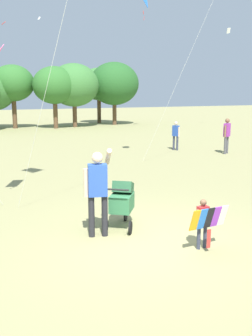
# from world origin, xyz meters

# --- Properties ---
(ground_plane) EXTENTS (120.00, 120.00, 0.00)m
(ground_plane) POSITION_xyz_m (0.00, 0.00, 0.00)
(ground_plane) COLOR #938E5B
(child_with_butterfly_kite) EXTENTS (0.78, 0.33, 0.96)m
(child_with_butterfly_kite) POSITION_xyz_m (0.71, -0.74, 0.58)
(child_with_butterfly_kite) COLOR #33384C
(child_with_butterfly_kite) RESTS_ON ground
(person_adult_flyer) EXTENTS (0.65, 0.52, 1.81)m
(person_adult_flyer) POSITION_xyz_m (-0.82, 0.71, 1.05)
(person_adult_flyer) COLOR #232328
(person_adult_flyer) RESTS_ON ground
(stroller) EXTENTS (0.90, 1.04, 1.03)m
(stroller) POSITION_xyz_m (-0.16, 0.99, 0.61)
(stroller) COLOR black
(stroller) RESTS_ON ground
(kite_green_novelty) EXTENTS (2.34, 2.01, 6.85)m
(kite_green_novelty) POSITION_xyz_m (4.05, 7.69, 6.11)
(kite_green_novelty) COLOR blue
(kite_green_novelty) RESTS_ON ground
(person_sitting_far) EXTENTS (0.48, 0.37, 1.68)m
(person_sitting_far) POSITION_xyz_m (8.53, 7.92, 0.99)
(person_sitting_far) COLOR #4C4C51
(person_sitting_far) RESTS_ON ground
(person_couple_left) EXTENTS (0.29, 0.44, 1.45)m
(person_couple_left) POSITION_xyz_m (6.96, 9.91, 0.86)
(person_couple_left) COLOR #33384C
(person_couple_left) RESTS_ON ground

